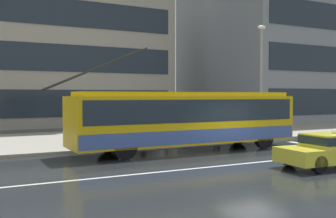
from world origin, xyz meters
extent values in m
plane|color=#202428|center=(0.00, 0.00, 0.00)|extent=(160.00, 160.00, 0.00)
cube|color=gray|center=(0.00, 9.58, 0.07)|extent=(80.00, 10.00, 0.14)
cube|color=beige|center=(5.60, 1.29, 0.00)|extent=(0.44, 4.40, 0.01)
cube|color=beige|center=(6.50, 1.29, 0.00)|extent=(0.44, 4.40, 0.01)
cube|color=silver|center=(0.00, -1.20, 0.00)|extent=(72.00, 0.14, 0.01)
cube|color=gold|center=(-1.60, 2.98, 1.54)|extent=(11.50, 2.54, 2.26)
cube|color=gold|center=(-1.60, 2.98, 2.77)|extent=(10.81, 2.29, 0.20)
cube|color=#1E2833|center=(-1.60, 2.98, 2.00)|extent=(11.04, 2.57, 1.04)
cube|color=#3F589F|center=(-1.60, 2.98, 0.82)|extent=(11.39, 2.57, 0.63)
cube|color=#1E2833|center=(4.10, 3.02, 2.00)|extent=(0.14, 2.16, 1.13)
cube|color=black|center=(3.95, 3.02, 2.57)|extent=(0.18, 1.86, 0.28)
cylinder|color=black|center=(-6.22, 3.29, 3.86)|extent=(4.68, 0.10, 2.03)
cylinder|color=black|center=(-6.22, 2.59, 3.86)|extent=(4.68, 0.10, 2.03)
cylinder|color=black|center=(2.30, 4.08, 0.52)|extent=(1.04, 0.31, 1.04)
cylinder|color=black|center=(2.32, 1.93, 0.52)|extent=(1.04, 0.31, 1.04)
cylinder|color=black|center=(-5.28, 4.02, 0.52)|extent=(1.04, 0.31, 1.04)
cylinder|color=black|center=(-5.26, 1.87, 0.52)|extent=(1.04, 0.31, 1.04)
cube|color=yellow|center=(1.15, -3.25, 0.51)|extent=(4.33, 1.96, 0.55)
cube|color=yellow|center=(1.32, -3.26, 1.02)|extent=(2.37, 1.62, 0.48)
cube|color=#1E2833|center=(1.32, -3.26, 1.05)|extent=(2.41, 1.64, 0.31)
cube|color=silver|center=(1.32, -3.26, 1.33)|extent=(0.29, 0.17, 0.12)
cylinder|color=black|center=(-0.28, -3.95, 0.31)|extent=(0.63, 0.23, 0.62)
cylinder|color=black|center=(-0.20, -2.41, 0.31)|extent=(0.63, 0.23, 0.62)
cylinder|color=gray|center=(-0.63, 5.92, 1.33)|extent=(0.08, 0.08, 2.39)
cylinder|color=gray|center=(-4.47, 5.92, 1.33)|extent=(0.08, 0.08, 2.39)
cylinder|color=gray|center=(-0.63, 7.31, 1.33)|extent=(0.08, 0.08, 2.39)
cylinder|color=gray|center=(-4.47, 7.31, 1.33)|extent=(0.08, 0.08, 2.39)
cube|color=#99ADB2|center=(-2.55, 7.31, 1.38)|extent=(3.65, 0.04, 1.91)
cube|color=#B2B2B7|center=(-2.55, 6.62, 2.57)|extent=(4.14, 1.69, 0.08)
cube|color=brown|center=(-2.55, 6.96, 0.59)|extent=(2.69, 0.36, 0.08)
cylinder|color=#27282E|center=(3.00, 7.24, 0.55)|extent=(0.14, 0.14, 0.82)
cylinder|color=#27282E|center=(2.95, 7.39, 0.55)|extent=(0.14, 0.14, 0.82)
cylinder|color=#1D272B|center=(2.98, 7.31, 1.27)|extent=(0.45, 0.45, 0.60)
sphere|color=tan|center=(2.98, 7.31, 1.67)|extent=(0.21, 0.21, 0.21)
cylinder|color=#241630|center=(-2.58, 6.31, 0.58)|extent=(0.14, 0.14, 0.89)
cylinder|color=#241630|center=(-2.42, 6.32, 0.58)|extent=(0.14, 0.14, 0.89)
cylinder|color=navy|center=(-2.50, 6.31, 1.35)|extent=(0.37, 0.37, 0.63)
sphere|color=tan|center=(-2.50, 6.31, 1.78)|extent=(0.23, 0.23, 0.23)
cone|color=red|center=(-2.62, 6.31, 2.07)|extent=(1.13, 1.13, 0.25)
cylinder|color=#333333|center=(-2.62, 6.31, 1.55)|extent=(0.02, 0.02, 0.79)
cylinder|color=#5A4454|center=(-1.96, 7.18, 0.57)|extent=(0.14, 0.14, 0.85)
cylinder|color=#5A4454|center=(-2.05, 7.32, 0.57)|extent=(0.14, 0.14, 0.85)
cylinder|color=#525753|center=(-2.00, 7.25, 1.28)|extent=(0.50, 0.50, 0.58)
sphere|color=#DE9789|center=(-2.00, 7.25, 1.69)|extent=(0.23, 0.23, 0.23)
cylinder|color=black|center=(2.63, 6.48, 0.57)|extent=(0.14, 0.14, 0.85)
cylinder|color=black|center=(2.60, 6.32, 0.57)|extent=(0.14, 0.14, 0.85)
cylinder|color=gray|center=(2.61, 6.40, 1.30)|extent=(0.42, 0.42, 0.61)
sphere|color=tan|center=(2.61, 6.40, 1.72)|extent=(0.22, 0.22, 0.22)
cylinder|color=#939595|center=(5.36, 5.73, 3.50)|extent=(0.16, 0.16, 6.72)
ellipsoid|color=silver|center=(5.36, 5.73, 6.98)|extent=(0.60, 0.32, 0.24)
cube|color=#1E2833|center=(-6.62, 19.17, 2.06)|extent=(24.57, 0.06, 2.25)
cube|color=#1E2833|center=(-6.62, 19.17, 5.80)|extent=(24.57, 0.06, 2.25)
cube|color=#1E2833|center=(-6.62, 19.17, 9.54)|extent=(24.57, 0.06, 2.25)
cube|color=gray|center=(22.04, 19.41, 9.73)|extent=(22.67, 15.12, 19.46)
camera|label=1|loc=(-11.15, -13.60, 2.71)|focal=41.98mm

